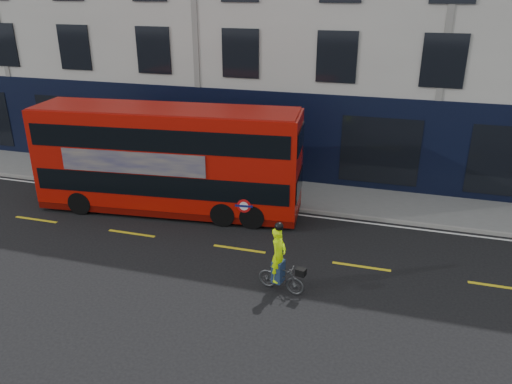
% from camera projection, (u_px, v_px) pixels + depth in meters
% --- Properties ---
extents(ground, '(120.00, 120.00, 0.00)m').
position_uv_depth(ground, '(109.00, 254.00, 16.27)').
color(ground, black).
rests_on(ground, ground).
extents(pavement, '(60.00, 3.00, 0.12)m').
position_uv_depth(pavement, '(189.00, 183.00, 22.01)').
color(pavement, gray).
rests_on(pavement, ground).
extents(kerb, '(60.00, 0.12, 0.13)m').
position_uv_depth(kerb, '(174.00, 195.00, 20.68)').
color(kerb, gray).
rests_on(kerb, ground).
extents(road_edge_line, '(58.00, 0.10, 0.01)m').
position_uv_depth(road_edge_line, '(171.00, 199.00, 20.44)').
color(road_edge_line, silver).
rests_on(road_edge_line, ground).
extents(lane_dashes, '(58.00, 0.12, 0.01)m').
position_uv_depth(lane_dashes, '(132.00, 233.00, 17.60)').
color(lane_dashes, gold).
rests_on(lane_dashes, ground).
extents(bus, '(10.16, 3.24, 4.02)m').
position_uv_depth(bus, '(169.00, 159.00, 18.73)').
color(bus, '#B31007').
rests_on(bus, ground).
extents(cyclist, '(1.48, 0.69, 2.15)m').
position_uv_depth(cyclist, '(280.00, 268.00, 14.02)').
color(cyclist, '#414345').
rests_on(cyclist, ground).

